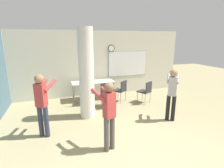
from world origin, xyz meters
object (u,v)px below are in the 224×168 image
chair_table_right (121,89)px  person_playing_front (109,111)px  chair_table_front (107,93)px  chair_table_left (86,92)px  person_watching_back (42,101)px  person_playing_side (172,91)px  chair_mid_room (146,90)px  folding_table (93,83)px  bottle_on_table (84,80)px

chair_table_right → person_playing_front: size_ratio=0.55×
chair_table_front → person_playing_front: size_ratio=0.55×
chair_table_left → person_watching_back: 2.36m
chair_table_left → chair_table_right: 1.40m
person_playing_front → chair_table_right: bearing=64.1°
chair_table_left → person_playing_side: person_playing_side is taller
chair_table_front → person_playing_side: bearing=-48.1°
chair_table_left → person_watching_back: person_watching_back is taller
chair_table_front → chair_table_left: bearing=152.4°
chair_mid_room → person_playing_front: bearing=-132.9°
chair_table_right → person_playing_side: (0.86, -2.03, 0.43)m
chair_table_left → person_watching_back: bearing=-126.9°
chair_table_left → person_playing_front: person_playing_front is taller
chair_table_right → chair_table_left: bearing=177.9°
chair_table_right → person_playing_front: 3.22m
folding_table → chair_table_left: size_ratio=1.99×
chair_table_front → person_playing_front: bearing=-105.8°
bottle_on_table → chair_table_left: (-0.08, -0.63, -0.32)m
chair_table_right → person_playing_front: bearing=-115.9°
person_playing_side → person_playing_front: bearing=-159.6°
chair_table_front → person_watching_back: person_watching_back is taller
chair_mid_room → chair_table_front: 1.54m
person_playing_front → person_watching_back: 1.76m
person_watching_back → chair_mid_room: bearing=20.3°
chair_table_left → chair_mid_room: 2.32m
chair_table_front → folding_table: bearing=108.3°
chair_mid_room → person_watching_back: size_ratio=0.53×
person_playing_side → person_watching_back: 3.66m
person_playing_side → person_playing_front: 2.40m
person_playing_side → person_watching_back: (-3.65, 0.23, 0.02)m
folding_table → person_playing_side: (1.85, -2.67, 0.24)m
chair_table_right → person_watching_back: size_ratio=0.53×
bottle_on_table → chair_table_left: 0.72m
bottle_on_table → chair_table_left: size_ratio=0.25×
chair_table_left → person_playing_side: (2.26, -2.09, 0.43)m
chair_table_left → person_playing_side: 3.11m
chair_mid_room → chair_table_right: bearing=152.6°
bottle_on_table → person_playing_side: size_ratio=0.14×
chair_table_left → folding_table: bearing=54.4°
bottle_on_table → chair_table_left: bearing=-96.8°
bottle_on_table → person_watching_back: 2.89m
bottle_on_table → chair_mid_room: size_ratio=0.25×
person_playing_front → person_watching_back: (-1.40, 1.07, 0.03)m
person_playing_side → person_watching_back: bearing=176.4°
chair_table_left → chair_table_front: same height
bottle_on_table → person_playing_front: size_ratio=0.14×
bottle_on_table → person_watching_back: (-1.47, -2.49, 0.13)m
chair_table_front → bottle_on_table: bearing=122.8°
folding_table → chair_table_front: bearing=-71.7°
person_playing_front → person_watching_back: size_ratio=0.97×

